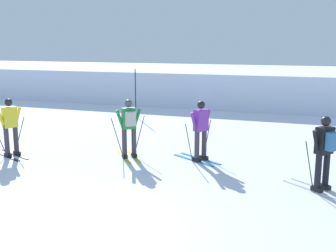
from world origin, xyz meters
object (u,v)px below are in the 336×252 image
(skier_purple, at_px, (201,129))
(trail_marker_pole, at_px, (135,93))
(skier_yellow, at_px, (10,126))
(skier_black, at_px, (325,150))
(skier_green, at_px, (129,126))

(skier_purple, distance_m, trail_marker_pole, 7.57)
(skier_purple, height_order, skier_yellow, same)
(skier_black, relative_size, skier_green, 1.00)
(skier_green, bearing_deg, skier_yellow, -163.87)
(skier_black, bearing_deg, skier_green, 168.75)
(skier_yellow, relative_size, trail_marker_pole, 0.79)
(skier_green, relative_size, trail_marker_pole, 0.79)
(skier_purple, bearing_deg, skier_green, -168.10)
(skier_yellow, height_order, skier_green, same)
(skier_black, bearing_deg, skier_yellow, 179.53)
(skier_black, distance_m, skier_yellow, 8.57)
(skier_purple, relative_size, skier_green, 1.00)
(skier_black, xyz_separation_m, skier_purple, (-3.22, 1.46, -0.04))
(skier_black, xyz_separation_m, trail_marker_pole, (-7.88, 7.43, 0.12))
(skier_yellow, bearing_deg, trail_marker_pole, 84.65)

